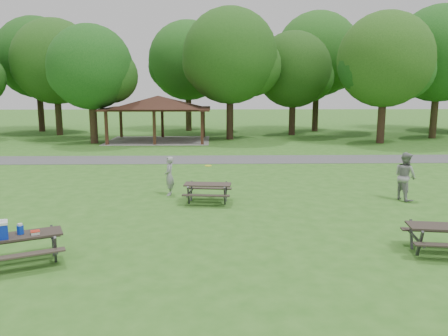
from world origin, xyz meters
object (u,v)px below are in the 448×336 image
frisbee_catcher (405,176)px  frisbee_thrower (169,176)px  picnic_table_near (15,237)px  picnic_table_middle (208,188)px

frisbee_catcher → frisbee_thrower: bearing=65.6°
picnic_table_near → frisbee_thrower: frisbee_thrower is taller
picnic_table_near → frisbee_catcher: frisbee_catcher is taller
picnic_table_middle → frisbee_thrower: 2.05m
picnic_table_near → picnic_table_middle: (4.66, 5.94, -0.16)m
picnic_table_middle → frisbee_catcher: (7.74, 0.26, 0.38)m
picnic_table_near → frisbee_catcher: 13.87m
frisbee_catcher → picnic_table_near: bearing=98.4°
picnic_table_near → frisbee_thrower: 7.84m
picnic_table_near → frisbee_thrower: size_ratio=1.42×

